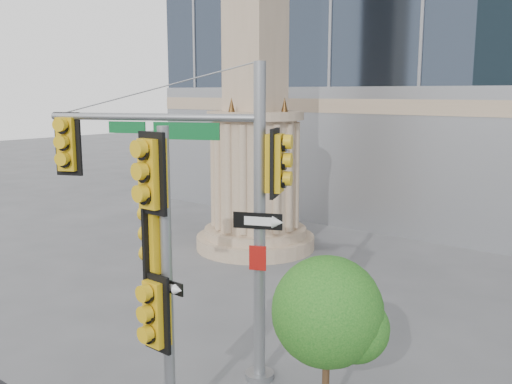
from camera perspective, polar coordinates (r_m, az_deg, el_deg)
The scene contains 4 objects.
monument at distance 20.71m, azimuth -0.06°, elevation 9.25°, with size 4.40×4.40×16.60m.
main_signal_pole at distance 11.33m, azimuth -5.27°, elevation 0.55°, with size 4.61×2.40×6.35m.
secondary_signal_pole at distance 9.51m, azimuth -9.70°, elevation -6.63°, with size 0.90×0.68×5.25m.
street_tree at distance 10.01m, azimuth 7.36°, elevation -12.23°, with size 1.96×1.91×3.05m.
Camera 1 is at (7.02, -7.11, 5.78)m, focal length 40.00 mm.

